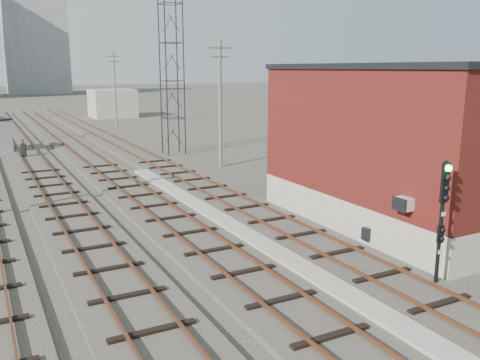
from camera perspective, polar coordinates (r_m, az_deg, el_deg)
ground at (r=65.91m, az=-19.60°, el=5.62°), size 320.00×320.00×0.00m
track_right at (r=45.93m, az=-12.67°, el=3.49°), size 3.20×90.00×0.39m
track_mid_right at (r=45.08m, az=-17.58°, el=3.04°), size 3.20×90.00×0.39m
track_mid_left at (r=44.58m, az=-22.64°, el=2.56°), size 3.20×90.00×0.39m
platform_curb at (r=22.29m, az=-0.62°, el=-5.56°), size 0.90×28.00×0.26m
brick_building at (r=23.93m, az=16.77°, el=3.78°), size 6.54×12.20×7.22m
lattice_tower at (r=42.49m, az=-7.69°, el=12.99°), size 1.60×1.60×15.00m
utility_pole_right_a at (r=36.48m, az=-2.24°, el=8.95°), size 1.80×0.24×9.00m
utility_pole_right_b at (r=64.84m, az=-13.88°, el=10.13°), size 1.80×0.24×9.00m
apartment_right at (r=155.95m, az=-21.95°, el=13.78°), size 16.00×12.00×26.00m
shed_right at (r=77.22m, az=-14.14°, el=8.35°), size 6.00×6.00×4.00m
signal_mast at (r=17.28m, az=21.77°, el=-3.62°), size 0.40×0.42×4.22m
switch_stand at (r=43.52m, az=-23.12°, el=3.09°), size 0.42×0.42×1.46m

